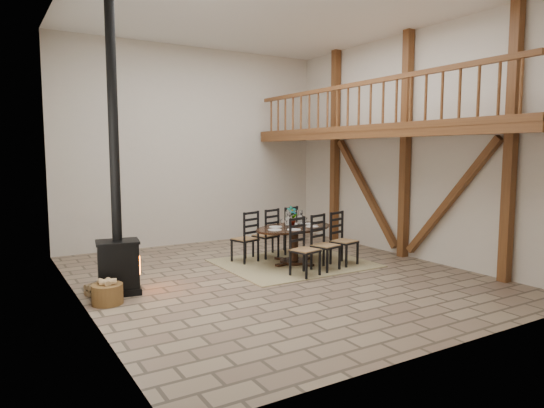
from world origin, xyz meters
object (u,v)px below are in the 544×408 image
dining_table (294,244)px  wood_stove (117,228)px  log_basket (107,293)px  log_stack (96,290)px

dining_table → wood_stove: bearing=169.6°
log_basket → dining_table: bearing=10.9°
wood_stove → dining_table: bearing=14.0°
dining_table → log_stack: 4.09m
wood_stove → log_stack: size_ratio=13.12×
log_basket → log_stack: (-0.06, 0.55, -0.07)m
dining_table → log_basket: (-4.01, -0.77, -0.24)m
log_basket → log_stack: bearing=96.1°
log_basket → log_stack: size_ratio=1.26×
log_stack → log_basket: bearing=-83.9°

